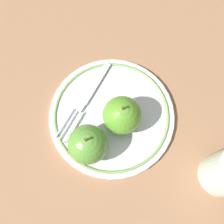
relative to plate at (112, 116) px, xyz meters
name	(u,v)px	position (x,y,z in m)	size (l,w,h in m)	color
ground_plane	(102,120)	(-0.02, 0.00, -0.01)	(2.00, 2.00, 0.00)	#906546
plate	(112,116)	(0.00, 0.00, 0.00)	(0.24, 0.24, 0.01)	silver
apple_red_whole	(122,115)	(0.01, -0.02, 0.04)	(0.07, 0.07, 0.08)	#549129
apple_second_whole	(88,144)	(-0.06, -0.04, 0.04)	(0.07, 0.07, 0.08)	#538B33
fork	(87,98)	(-0.03, 0.05, 0.01)	(0.15, 0.13, 0.00)	silver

